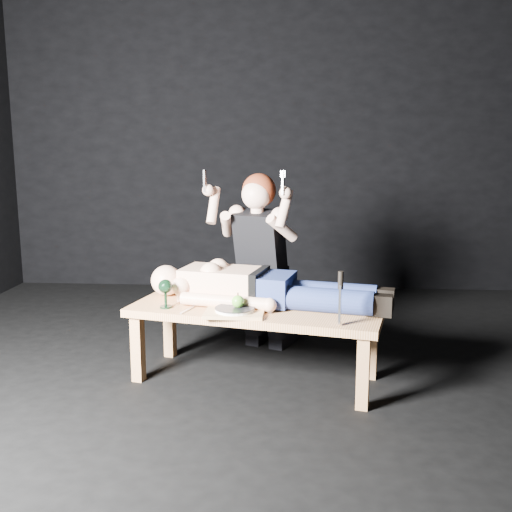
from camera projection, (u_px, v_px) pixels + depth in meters
name	position (u px, v px, depth m)	size (l,w,h in m)	color
ground	(239.00, 384.00, 3.46)	(5.00, 5.00, 0.00)	black
back_wall	(263.00, 135.00, 5.65)	(5.00, 5.00, 0.00)	black
table	(255.00, 344.00, 3.50)	(1.48, 0.55, 0.45)	tan
lying_man	(267.00, 284.00, 3.51)	(1.39, 0.42, 0.25)	#DDAD8A
kneeling_woman	(265.00, 260.00, 3.99)	(0.67, 0.75, 1.25)	black
serving_tray	(235.00, 313.00, 3.31)	(0.33, 0.24, 0.02)	tan
plate	(235.00, 309.00, 3.30)	(0.22, 0.22, 0.02)	white
apple	(238.00, 301.00, 3.30)	(0.07, 0.07, 0.07)	#378D1F
goblet	(166.00, 294.00, 3.43)	(0.08, 0.08, 0.17)	black
fork_flat	(187.00, 310.00, 3.38)	(0.01, 0.16, 0.01)	#B2B2B7
knife_flat	(250.00, 314.00, 3.30)	(0.01, 0.16, 0.01)	#B2B2B7
spoon_flat	(262.00, 311.00, 3.37)	(0.01, 0.16, 0.01)	#B2B2B7
carving_knife	(340.00, 299.00, 3.08)	(0.04, 0.04, 0.29)	#B2B2B7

